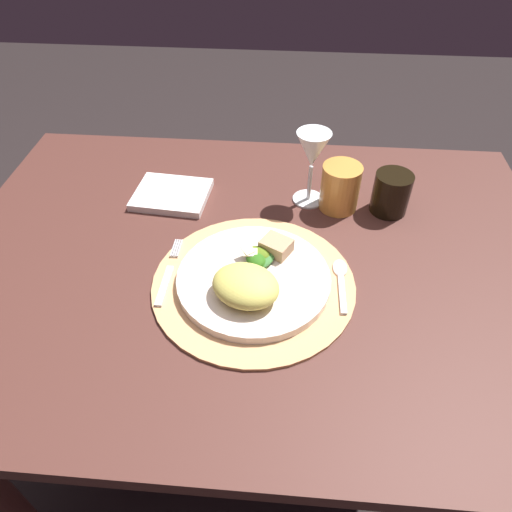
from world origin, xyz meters
The scene contains 13 objects.
ground_plane centered at (0.00, 0.00, 0.00)m, with size 6.00×6.00×0.00m, color black.
dining_table centered at (0.00, 0.00, 0.54)m, with size 1.12×0.81×0.71m.
placemat centered at (0.01, -0.07, 0.71)m, with size 0.35×0.35×0.01m, color tan.
dinner_plate centered at (0.01, -0.07, 0.72)m, with size 0.26×0.26×0.02m, color silver.
pasta_serving centered at (0.00, -0.12, 0.75)m, with size 0.11×0.09×0.05m, color #D4C85A.
salad_greens centered at (0.01, -0.03, 0.74)m, with size 0.07×0.07×0.03m.
bread_piece centered at (0.04, -0.01, 0.74)m, with size 0.05×0.04×0.03m, color tan.
fork centered at (-0.14, -0.07, 0.72)m, with size 0.02×0.16×0.00m.
spoon centered at (0.16, -0.05, 0.72)m, with size 0.03×0.13×0.01m.
napkin centered at (-0.18, 0.16, 0.72)m, with size 0.15×0.12×0.02m, color silver.
wine_glass centered at (0.10, 0.18, 0.82)m, with size 0.07×0.07×0.15m.
amber_tumbler centered at (0.16, 0.16, 0.76)m, with size 0.08×0.08×0.09m, color #CF8B3C.
dark_tumbler centered at (0.26, 0.16, 0.75)m, with size 0.07×0.07×0.08m, color black.
Camera 1 is at (0.06, -0.62, 1.29)m, focal length 32.86 mm.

